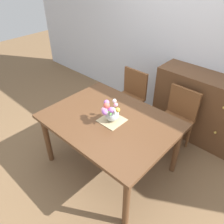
% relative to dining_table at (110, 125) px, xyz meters
% --- Properties ---
extents(ground_plane, '(12.00, 12.00, 0.00)m').
position_rel_dining_table_xyz_m(ground_plane, '(0.00, 0.00, -0.67)').
color(ground_plane, brown).
extents(back_wall, '(7.00, 0.10, 2.80)m').
position_rel_dining_table_xyz_m(back_wall, '(0.00, 1.60, 0.73)').
color(back_wall, silver).
rests_on(back_wall, ground_plane).
extents(dining_table, '(1.48, 1.12, 0.76)m').
position_rel_dining_table_xyz_m(dining_table, '(0.00, 0.00, 0.00)').
color(dining_table, brown).
rests_on(dining_table, ground_plane).
extents(chair_left, '(0.42, 0.42, 0.90)m').
position_rel_dining_table_xyz_m(chair_left, '(-0.41, 0.90, -0.16)').
color(chair_left, brown).
rests_on(chair_left, ground_plane).
extents(chair_right, '(0.42, 0.42, 0.90)m').
position_rel_dining_table_xyz_m(chair_right, '(0.41, 0.90, -0.16)').
color(chair_right, brown).
rests_on(chair_right, ground_plane).
extents(dresser, '(1.40, 0.47, 1.00)m').
position_rel_dining_table_xyz_m(dresser, '(0.58, 1.33, -0.17)').
color(dresser, brown).
rests_on(dresser, ground_plane).
extents(placemat, '(0.26, 0.26, 0.01)m').
position_rel_dining_table_xyz_m(placemat, '(0.03, 0.00, 0.09)').
color(placemat, tan).
rests_on(placemat, dining_table).
extents(flower_vase, '(0.20, 0.26, 0.26)m').
position_rel_dining_table_xyz_m(flower_vase, '(0.03, -0.02, 0.21)').
color(flower_vase, silver).
rests_on(flower_vase, placemat).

